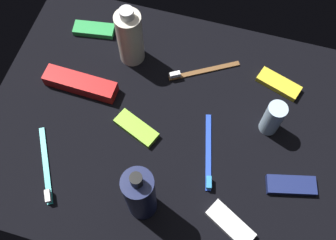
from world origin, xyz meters
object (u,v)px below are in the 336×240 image
at_px(bodywash_bottle, 130,37).
at_px(snack_bar_green, 94,30).
at_px(snack_bar_white, 230,224).
at_px(toothbrush_teal, 46,169).
at_px(snack_bar_yellow, 279,84).
at_px(snack_bar_lime, 136,128).
at_px(snack_bar_navy, 291,185).
at_px(lotion_bottle, 141,195).
at_px(toothpaste_box_red, 81,84).
at_px(deodorant_stick, 273,118).
at_px(toothbrush_brown, 200,71).
at_px(toothbrush_blue, 208,155).

bearing_deg(bodywash_bottle, snack_bar_green, -21.17).
xyz_separation_m(snack_bar_white, snack_bar_green, (0.44, -0.39, 0.00)).
height_order(toothbrush_teal, snack_bar_yellow, toothbrush_teal).
bearing_deg(snack_bar_lime, snack_bar_navy, -163.20).
height_order(snack_bar_white, snack_bar_navy, same).
distance_m(lotion_bottle, bodywash_bottle, 0.38).
bearing_deg(toothpaste_box_red, deodorant_stick, -175.92).
height_order(lotion_bottle, snack_bar_yellow, lotion_bottle).
bearing_deg(lotion_bottle, toothbrush_brown, -95.67).
distance_m(snack_bar_white, snack_bar_green, 0.59).
bearing_deg(toothbrush_brown, snack_bar_white, 113.48).
distance_m(toothbrush_teal, snack_bar_white, 0.41).
bearing_deg(toothpaste_box_red, toothbrush_brown, -153.89).
bearing_deg(bodywash_bottle, toothpaste_box_red, 52.96).
bearing_deg(snack_bar_yellow, snack_bar_white, 102.02).
bearing_deg(toothpaste_box_red, snack_bar_yellow, -161.72).
height_order(snack_bar_navy, snack_bar_green, same).
xyz_separation_m(toothpaste_box_red, snack_bar_lime, (-0.16, 0.07, -0.01)).
height_order(toothpaste_box_red, snack_bar_white, toothpaste_box_red).
height_order(toothbrush_blue, toothpaste_box_red, toothpaste_box_red).
height_order(toothbrush_blue, snack_bar_navy, toothbrush_blue).
bearing_deg(snack_bar_white, snack_bar_navy, -104.50).
bearing_deg(toothbrush_teal, deodorant_stick, -152.46).
xyz_separation_m(lotion_bottle, snack_bar_white, (-0.18, -0.01, -0.08)).
bearing_deg(snack_bar_white, deodorant_stick, -70.44).
relative_size(bodywash_bottle, toothbrush_brown, 1.05).
bearing_deg(snack_bar_green, toothpaste_box_red, 91.47).
bearing_deg(snack_bar_white, bodywash_bottle, -18.08).
xyz_separation_m(lotion_bottle, snack_bar_green, (0.26, -0.40, -0.08)).
height_order(lotion_bottle, snack_bar_white, lotion_bottle).
bearing_deg(snack_bar_navy, snack_bar_green, -39.70).
xyz_separation_m(deodorant_stick, snack_bar_green, (0.48, -0.15, -0.04)).
xyz_separation_m(toothbrush_blue, toothpaste_box_red, (0.33, -0.09, 0.01)).
bearing_deg(toothbrush_blue, lotion_bottle, 53.69).
xyz_separation_m(deodorant_stick, toothbrush_brown, (0.19, -0.10, -0.04)).
xyz_separation_m(toothbrush_blue, snack_bar_white, (-0.08, 0.13, 0.00)).
bearing_deg(snack_bar_lime, snack_bar_green, -28.48).
height_order(deodorant_stick, snack_bar_lime, deodorant_stick).
distance_m(snack_bar_yellow, snack_bar_lime, 0.36).
height_order(snack_bar_yellow, snack_bar_lime, same).
distance_m(bodywash_bottle, toothpaste_box_red, 0.16).
xyz_separation_m(lotion_bottle, toothbrush_brown, (-0.03, -0.35, -0.08)).
xyz_separation_m(snack_bar_yellow, snack_bar_lime, (0.29, 0.20, 0.00)).
relative_size(deodorant_stick, snack_bar_green, 0.93).
distance_m(snack_bar_navy, snack_bar_green, 0.61).
bearing_deg(snack_bar_green, bodywash_bottle, 150.22).
bearing_deg(toothbrush_brown, snack_bar_navy, 138.60).
xyz_separation_m(toothbrush_blue, snack_bar_yellow, (-0.12, -0.22, 0.00)).
distance_m(lotion_bottle, snack_bar_lime, 0.19).
bearing_deg(toothbrush_brown, toothbrush_blue, 108.78).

